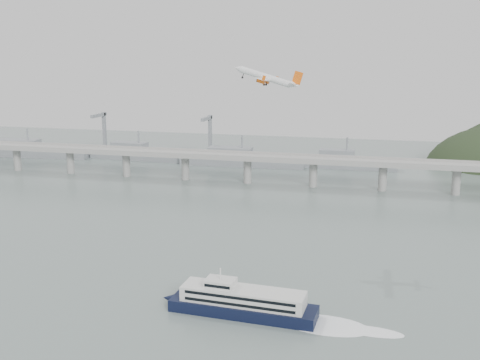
# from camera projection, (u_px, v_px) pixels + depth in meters

# --- Properties ---
(ground) EXTENTS (900.00, 900.00, 0.00)m
(ground) POSITION_uv_depth(u_px,v_px,m) (208.00, 293.00, 232.80)
(ground) COLOR slate
(ground) RESTS_ON ground
(bridge) EXTENTS (800.00, 22.00, 23.90)m
(bridge) POSITION_uv_depth(u_px,v_px,m) (285.00, 162.00, 418.48)
(bridge) COLOR #959592
(bridge) RESTS_ON ground
(distant_fleet) EXTENTS (453.00, 60.90, 40.00)m
(distant_fleet) POSITION_uv_depth(u_px,v_px,m) (132.00, 154.00, 518.74)
(distant_fleet) COLOR gray
(distant_fleet) RESTS_ON ground
(ferry) EXTENTS (93.10, 19.11, 17.55)m
(ferry) POSITION_uv_depth(u_px,v_px,m) (243.00, 302.00, 213.13)
(ferry) COLOR black
(ferry) RESTS_ON ground
(airliner) EXTENTS (34.94, 31.47, 12.20)m
(airliner) POSITION_uv_depth(u_px,v_px,m) (267.00, 78.00, 271.88)
(airliner) COLOR white
(airliner) RESTS_ON ground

